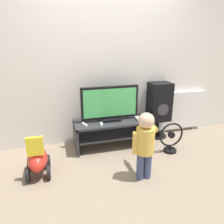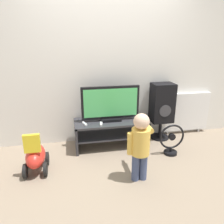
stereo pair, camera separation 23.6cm
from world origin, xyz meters
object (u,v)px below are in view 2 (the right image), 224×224
game_console (139,120)px  remote_secondary (101,124)px  television (110,104)px  child (140,142)px  floor_fan (171,141)px  speaker_tower (162,104)px  ride_on_toy (36,156)px  radiator (185,112)px  remote_primary (85,124)px

game_console → remote_secondary: bearing=-178.9°
television → child: size_ratio=1.04×
game_console → child: child is taller
game_console → floor_fan: (0.41, -0.32, -0.24)m
speaker_tower → ride_on_toy: (-1.98, -0.64, -0.40)m
television → floor_fan: (0.83, -0.46, -0.49)m
radiator → child: bearing=-136.2°
ride_on_toy → television: bearing=26.2°
game_console → speaker_tower: bearing=26.9°
television → speaker_tower: television is taller
ride_on_toy → radiator: size_ratio=0.65×
remote_secondary → floor_fan: size_ratio=0.28×
child → floor_fan: (0.66, 0.50, -0.29)m
speaker_tower → floor_fan: (-0.06, -0.56, -0.40)m
remote_primary → floor_fan: 1.32m
ride_on_toy → child: bearing=-18.4°
remote_secondary → ride_on_toy: 1.02m
television → remote_secondary: size_ratio=6.70×
game_console → child: 0.86m
remote_secondary → speaker_tower: bearing=13.2°
speaker_tower → radiator: size_ratio=1.09×
speaker_tower → radiator: (0.51, 0.12, -0.21)m
television → speaker_tower: bearing=6.8°
television → child: 0.99m
game_console → child: size_ratio=0.23×
television → remote_primary: size_ratio=6.71×
game_console → speaker_tower: speaker_tower is taller
television → radiator: television is taller
speaker_tower → ride_on_toy: 2.12m
remote_secondary → radiator: bearing=13.3°
game_console → ride_on_toy: bearing=-165.1°
game_console → remote_secondary: 0.59m
remote_secondary → child: 0.88m
child → remote_primary: bearing=124.5°
floor_fan → radiator: bearing=50.1°
radiator → ride_on_toy: bearing=-163.0°
child → radiator: child is taller
television → ride_on_toy: size_ratio=1.55×
game_console → remote_secondary: game_console is taller
remote_secondary → speaker_tower: (1.07, 0.25, 0.17)m
child → radiator: (1.23, 1.18, -0.10)m
television → remote_primary: bearing=-167.1°
television → floor_fan: size_ratio=1.89×
television → game_console: 0.51m
game_console → remote_secondary: size_ratio=1.48×
remote_secondary → radiator: 1.62m
ride_on_toy → radiator: bearing=17.0°
remote_secondary → television: bearing=40.2°
floor_fan → ride_on_toy: size_ratio=0.82×
radiator → television: bearing=-170.7°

